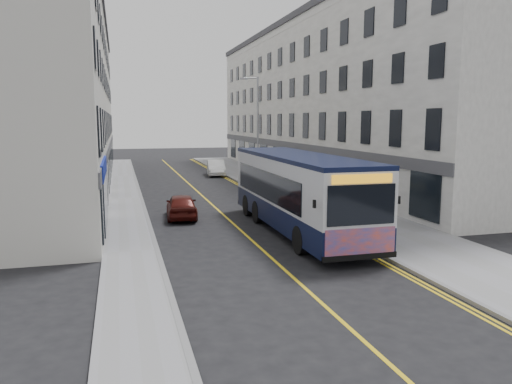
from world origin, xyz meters
TOP-DOWN VIEW (x-y plane):
  - ground at (0.00, 0.00)m, footprint 140.00×140.00m
  - pavement_east at (6.25, 12.00)m, footprint 4.50×64.00m
  - pavement_west at (-5.00, 12.00)m, footprint 2.00×64.00m
  - kerb_east at (4.00, 12.00)m, footprint 0.18×64.00m
  - kerb_west at (-4.00, 12.00)m, footprint 0.18×64.00m
  - road_centre_line at (0.00, 12.00)m, footprint 0.12×64.00m
  - road_dbl_yellow_inner at (3.55, 12.00)m, footprint 0.10×64.00m
  - road_dbl_yellow_outer at (3.75, 12.00)m, footprint 0.10×64.00m
  - terrace_east at (11.50, 21.00)m, footprint 6.00×46.00m
  - terrace_west at (-9.00, 21.00)m, footprint 6.00×46.00m
  - streetlamp at (4.17, 14.00)m, footprint 1.32×0.18m
  - city_bus at (2.44, 0.68)m, footprint 2.81×12.06m
  - bicycle at (5.43, 2.24)m, footprint 2.11×0.82m
  - pedestrian_near at (5.73, 9.82)m, footprint 0.66×0.54m
  - pedestrian_far at (6.23, 15.60)m, footprint 0.96×0.79m
  - car_white at (3.20, 24.41)m, footprint 2.02×4.43m
  - car_maroon at (-2.26, 5.30)m, footprint 1.81×3.87m

SIDE VIEW (x-z plane):
  - ground at x=0.00m, z-range 0.00..0.00m
  - road_centre_line at x=0.00m, z-range 0.00..0.01m
  - road_dbl_yellow_inner at x=3.55m, z-range 0.00..0.01m
  - road_dbl_yellow_outer at x=3.75m, z-range 0.00..0.01m
  - pavement_east at x=6.25m, z-range 0.00..0.12m
  - pavement_west at x=-5.00m, z-range 0.00..0.12m
  - kerb_east at x=4.00m, z-range 0.00..0.13m
  - kerb_west at x=-4.00m, z-range 0.00..0.13m
  - car_maroon at x=-2.26m, z-range 0.00..1.28m
  - bicycle at x=5.43m, z-range 0.12..1.21m
  - car_white at x=3.20m, z-range 0.00..1.41m
  - pedestrian_near at x=5.73m, z-range 0.12..1.70m
  - pedestrian_far at x=6.23m, z-range 0.12..1.96m
  - city_bus at x=2.44m, z-range 0.16..3.67m
  - streetlamp at x=4.17m, z-range 0.38..8.38m
  - terrace_east at x=11.50m, z-range 0.00..13.00m
  - terrace_west at x=-9.00m, z-range 0.00..13.00m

